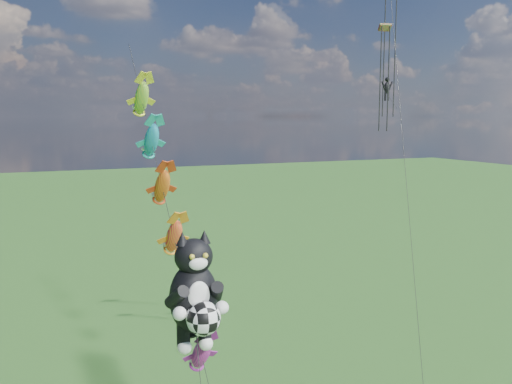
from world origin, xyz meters
name	(u,v)px	position (x,y,z in m)	size (l,w,h in m)	color
cat_kite_rig	(195,293)	(6.05, -2.69, 8.75)	(2.26, 4.03, 11.24)	brown
fish_windsock_rig	(168,212)	(6.49, 2.94, 11.13)	(1.14, 15.96, 19.84)	brown
parafoil_rig	(388,73)	(24.43, 10.08, 18.74)	(8.94, 15.77, 25.43)	brown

